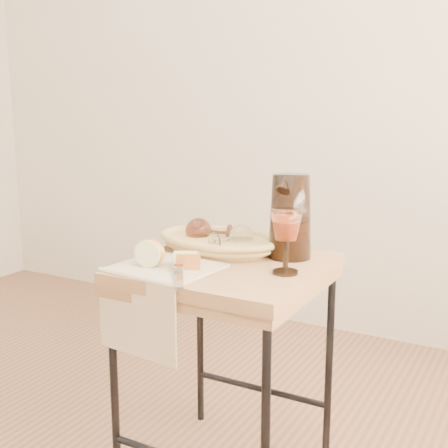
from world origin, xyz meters
The scene contains 11 objects.
wall_back centered at (0.00, 1.80, 1.35)m, with size 3.60×0.00×2.70m, color beige.
side_table centered at (0.53, 0.46, 0.35)m, with size 0.55×0.55×0.69m, color brown, non-canonical shape.
tea_towel centered at (0.40, 0.32, 0.70)m, with size 0.28×0.25×0.01m, color beige.
bread_basket centered at (0.44, 0.57, 0.72)m, with size 0.36×0.25×0.05m, color tan, non-canonical shape.
goblet_lying_a centered at (0.40, 0.59, 0.75)m, with size 0.14×0.09×0.09m, color #572F25, non-canonical shape.
goblet_lying_b centered at (0.49, 0.55, 0.74)m, with size 0.12×0.08×0.08m, color white, non-canonical shape.
pitcher centered at (0.66, 0.61, 0.82)m, with size 0.17×0.25×0.29m, color black, non-canonical shape.
wine_goblet centered at (0.72, 0.44, 0.79)m, with size 0.09×0.09×0.18m, color white, non-canonical shape.
apple_half centered at (0.36, 0.31, 0.74)m, with size 0.09×0.04×0.08m, color red.
apple_wedge centered at (0.46, 0.34, 0.72)m, with size 0.07×0.04×0.04m, color #FAF6B4.
table_knife centered at (0.48, 0.28, 0.71)m, with size 0.25×0.03×0.02m, color silver, non-canonical shape.
Camera 1 is at (1.35, -1.05, 1.18)m, focal length 48.59 mm.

